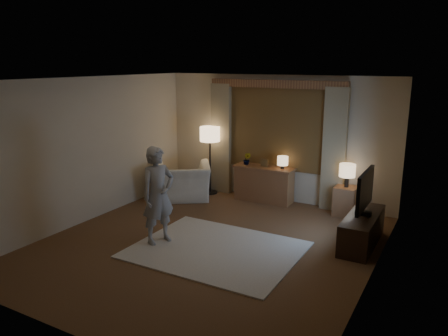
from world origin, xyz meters
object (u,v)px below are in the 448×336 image
Objects in this scene: armchair at (182,182)px; tv_stand at (362,230)px; person at (158,195)px; sideboard at (264,185)px; side_table at (345,201)px.

armchair is 3.92m from tv_stand.
tv_stand is at bearing -40.87° from person.
sideboard is at bearing 150.33° from tv_stand.
sideboard is 1.73m from armchair.
person reaches higher than tv_stand.
side_table reaches higher than tv_stand.
armchair is at bearing 171.20° from tv_stand.
sideboard is 2.64m from tv_stand.
person is (1.00, -2.11, 0.43)m from armchair.
armchair reaches higher than tv_stand.
armchair is 3.36m from side_table.
side_table is at bearing 156.42° from armchair.
sideboard is 2.91m from person.
person is (-2.29, -2.76, 0.52)m from side_table.
armchair reaches higher than sideboard.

